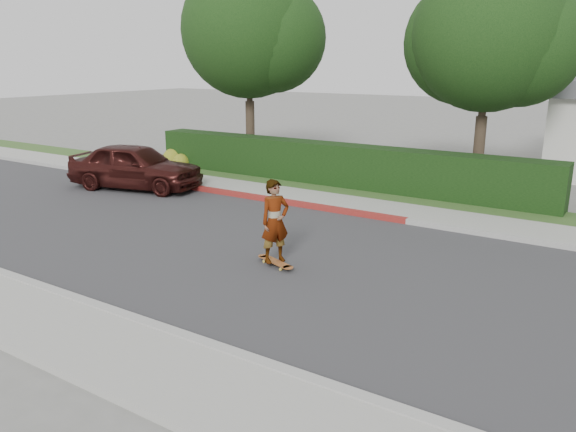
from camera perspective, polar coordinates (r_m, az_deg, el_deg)
name	(u,v)px	position (r m, az deg, el deg)	size (l,w,h in m)	color
ground	(295,260)	(12.40, 0.68, -4.53)	(120.00, 120.00, 0.00)	slate
road	(295,260)	(12.40, 0.68, -4.51)	(60.00, 8.00, 0.01)	#2D2D30
curb_near	(159,329)	(9.44, -12.98, -11.14)	(60.00, 0.20, 0.15)	#9E9E99
sidewalk_near	(115,354)	(8.92, -17.20, -13.21)	(60.00, 1.60, 0.12)	gray
curb_far	(373,216)	(15.84, 8.62, 0.03)	(60.00, 0.20, 0.15)	#9E9E99
curb_red_section	(232,194)	(18.38, -5.70, 2.29)	(12.00, 0.21, 0.15)	maroon
sidewalk_far	(386,209)	(16.64, 9.91, 0.67)	(60.00, 1.60, 0.12)	gray
planting_strip	(406,199)	(18.09, 11.91, 1.72)	(60.00, 1.60, 0.10)	#2D4C1E
hedge	(332,165)	(19.70, 4.50, 5.20)	(15.00, 1.00, 1.50)	black
flowering_shrub	(176,160)	(23.53, -11.32, 5.59)	(1.40, 1.00, 0.90)	#2D4C19
tree_left	(251,34)	(23.10, -3.77, 17.96)	(5.99, 5.21, 8.00)	#33261C
tree_center	(490,39)	(19.64, 19.82, 16.52)	(5.66, 4.84, 7.44)	#33261C
skateboard	(275,262)	(12.03, -1.30, -4.68)	(1.13, 0.58, 0.10)	gold
skateboarder	(275,221)	(11.75, -1.32, -0.54)	(0.65, 0.43, 1.78)	white
car_maroon	(135,166)	(19.91, -15.25, 4.91)	(1.86, 4.61, 1.57)	#391412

